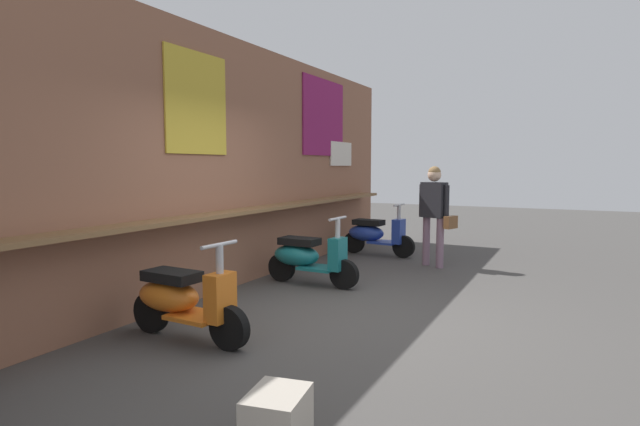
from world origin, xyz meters
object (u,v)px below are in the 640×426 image
(scooter_blue, at_px, (374,234))
(merchandise_crate, at_px, (277,422))
(shopper_with_handbag, at_px, (435,206))
(scooter_teal, at_px, (307,257))
(scooter_orange, at_px, (182,299))

(scooter_blue, xyz_separation_m, merchandise_crate, (-6.42, -1.82, -0.21))
(scooter_blue, bearing_deg, shopper_with_handbag, -20.49)
(scooter_teal, bearing_deg, shopper_with_handbag, 60.99)
(shopper_with_handbag, xyz_separation_m, merchandise_crate, (-5.83, -0.56, -0.82))
(scooter_blue, xyz_separation_m, shopper_with_handbag, (-0.59, -1.26, 0.61))
(scooter_teal, height_order, merchandise_crate, scooter_teal)
(shopper_with_handbag, height_order, merchandise_crate, shopper_with_handbag)
(merchandise_crate, bearing_deg, scooter_orange, 55.71)
(scooter_blue, bearing_deg, scooter_teal, -85.43)
(scooter_orange, bearing_deg, scooter_teal, 93.25)
(shopper_with_handbag, bearing_deg, scooter_teal, 169.01)
(scooter_orange, relative_size, shopper_with_handbag, 0.85)
(scooter_teal, relative_size, scooter_blue, 1.00)
(scooter_orange, xyz_separation_m, scooter_teal, (2.53, 0.00, 0.00))
(shopper_with_handbag, relative_size, merchandise_crate, 4.12)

